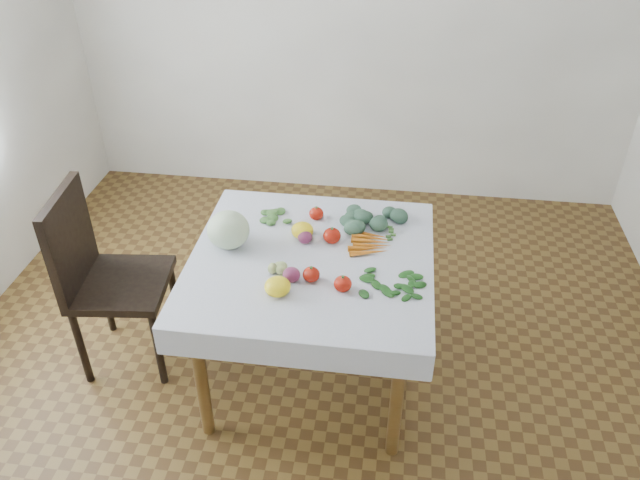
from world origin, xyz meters
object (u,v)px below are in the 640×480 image
(table, at_px, (311,275))
(carrot_bunch, at_px, (370,243))
(chair, at_px, (100,270))
(cabbage, at_px, (228,230))
(heirloom_back, at_px, (302,230))

(table, xyz_separation_m, carrot_bunch, (0.26, 0.14, 0.12))
(chair, xyz_separation_m, cabbage, (0.67, 0.05, 0.27))
(cabbage, relative_size, heirloom_back, 1.83)
(table, height_order, cabbage, cabbage)
(heirloom_back, bearing_deg, chair, -170.29)
(cabbage, distance_m, carrot_bunch, 0.67)
(table, bearing_deg, carrot_bunch, 27.36)
(table, xyz_separation_m, cabbage, (-0.40, 0.05, 0.19))
(carrot_bunch, bearing_deg, chair, -173.89)
(cabbage, xyz_separation_m, carrot_bunch, (0.66, 0.09, -0.08))
(carrot_bunch, bearing_deg, heirloom_back, 175.03)
(table, bearing_deg, chair, -179.66)
(table, distance_m, chair, 1.07)
(chair, distance_m, carrot_bunch, 1.35)
(chair, relative_size, cabbage, 5.06)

